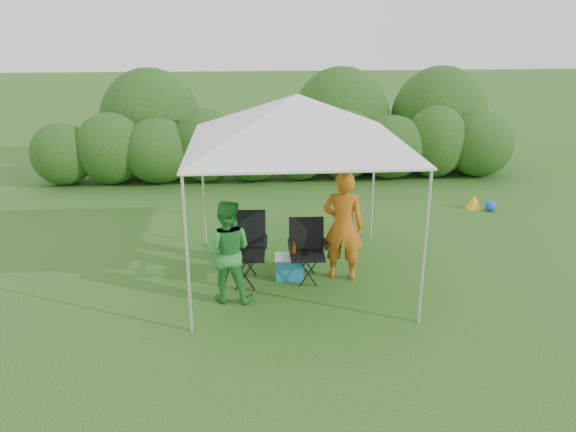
{
  "coord_description": "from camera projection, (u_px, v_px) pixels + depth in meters",
  "views": [
    {
      "loc": [
        -0.74,
        -7.43,
        3.87
      ],
      "look_at": [
        -0.14,
        0.4,
        1.05
      ],
      "focal_mm": 35.0,
      "sensor_mm": 36.0,
      "label": 1
    }
  ],
  "objects": [
    {
      "name": "chair_left",
      "position": [
        245.0,
        243.0,
        8.49
      ],
      "size": [
        0.7,
        0.64,
        1.08
      ],
      "rotation": [
        0.0,
        0.0,
        -0.06
      ],
      "color": "black",
      "rests_on": "ground"
    },
    {
      "name": "canopy",
      "position": [
        297.0,
        120.0,
        7.97
      ],
      "size": [
        3.1,
        3.1,
        2.83
      ],
      "color": "silver",
      "rests_on": "ground"
    },
    {
      "name": "man",
      "position": [
        343.0,
        226.0,
        8.5
      ],
      "size": [
        0.71,
        0.55,
        1.71
      ],
      "primitive_type": "imported",
      "rotation": [
        0.0,
        0.0,
        2.9
      ],
      "color": "#CA5F16",
      "rests_on": "ground"
    },
    {
      "name": "ground",
      "position": [
        300.0,
        291.0,
        8.33
      ],
      "size": [
        70.0,
        70.0,
        0.0
      ],
      "primitive_type": "plane",
      "color": "#346520"
    },
    {
      "name": "woman",
      "position": [
        227.0,
        251.0,
        7.85
      ],
      "size": [
        0.8,
        0.66,
        1.5
      ],
      "primitive_type": "imported",
      "rotation": [
        0.0,
        0.0,
        3.01
      ],
      "color": "#2D8C37",
      "rests_on": "ground"
    },
    {
      "name": "cooler",
      "position": [
        290.0,
        267.0,
        8.69
      ],
      "size": [
        0.46,
        0.35,
        0.37
      ],
      "rotation": [
        0.0,
        0.0,
        -0.06
      ],
      "color": "teal",
      "rests_on": "ground"
    },
    {
      "name": "lawn_toy",
      "position": [
        478.0,
        203.0,
        11.82
      ],
      "size": [
        0.57,
        0.48,
        0.29
      ],
      "color": "gold",
      "rests_on": "ground"
    },
    {
      "name": "chair_right",
      "position": [
        307.0,
        246.0,
        8.6
      ],
      "size": [
        0.6,
        0.54,
        0.94
      ],
      "rotation": [
        0.0,
        0.0,
        -0.03
      ],
      "color": "black",
      "rests_on": "ground"
    },
    {
      "name": "hedge",
      "position": [
        282.0,
        147.0,
        13.69
      ],
      "size": [
        11.83,
        1.53,
        1.8
      ],
      "color": "#28531A",
      "rests_on": "ground"
    },
    {
      "name": "bottle",
      "position": [
        294.0,
        249.0,
        8.56
      ],
      "size": [
        0.07,
        0.07,
        0.25
      ],
      "primitive_type": "cylinder",
      "color": "#592D0C",
      "rests_on": "cooler"
    }
  ]
}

